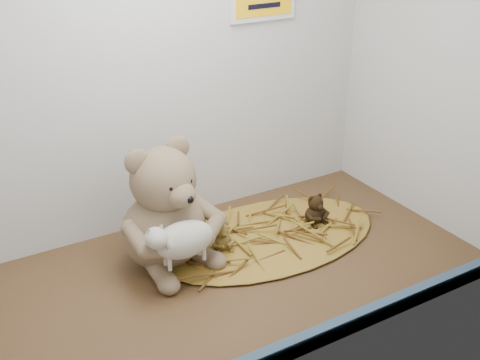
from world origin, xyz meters
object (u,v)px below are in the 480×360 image
main_teddy (163,205)px  mini_teddy_tan (221,235)px  mini_teddy_brown (315,208)px  toy_lamb (184,240)px

main_teddy → mini_teddy_tan: (12.82, -3.13, -9.98)cm
main_teddy → mini_teddy_brown: size_ratio=3.74×
main_teddy → mini_teddy_brown: (39.40, -4.15, -9.65)cm
toy_lamb → mini_teddy_tan: toy_lamb is taller
main_teddy → toy_lamb: bearing=-102.4°
main_teddy → toy_lamb: (0.00, -10.56, -3.36)cm
main_teddy → mini_teddy_tan: 16.55cm
mini_teddy_tan → mini_teddy_brown: 26.60cm
main_teddy → mini_teddy_tan: main_teddy is taller
toy_lamb → mini_teddy_brown: bearing=9.2°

